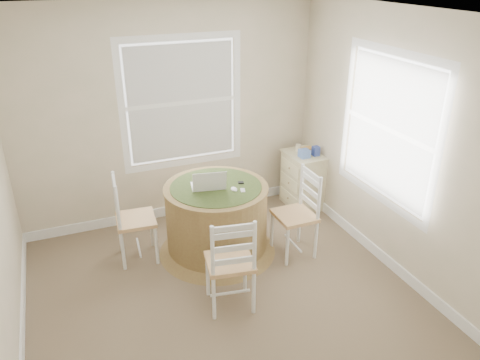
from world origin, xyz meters
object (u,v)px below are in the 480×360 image
laptop (208,185)px  chair_near (230,261)px  round_table (217,217)px  chair_right (295,215)px  chair_left (136,219)px  corner_chest (302,180)px

laptop → chair_near: bearing=94.1°
round_table → chair_right: (0.76, -0.36, 0.04)m
chair_left → chair_near: bearing=-144.7°
chair_near → laptop: 0.96m
chair_left → corner_chest: size_ratio=1.30×
chair_left → chair_right: same height
round_table → corner_chest: 1.52m
chair_right → round_table: bearing=-115.3°
chair_near → corner_chest: chair_near is taller
chair_right → corner_chest: (0.63, 0.95, -0.11)m
chair_left → laptop: 0.85m
round_table → chair_right: chair_right is taller
laptop → round_table: bearing=-170.9°
chair_near → corner_chest: (1.58, 1.49, -0.11)m
chair_right → laptop: size_ratio=2.39×
chair_near → laptop: bearing=-87.3°
chair_near → corner_chest: size_ratio=1.30×
chair_left → corner_chest: (2.23, 0.40, -0.11)m
chair_near → chair_right: (0.95, 0.53, 0.00)m
chair_left → laptop: size_ratio=2.39×
round_table → chair_left: 0.86m
chair_left → corner_chest: bearing=-75.3°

